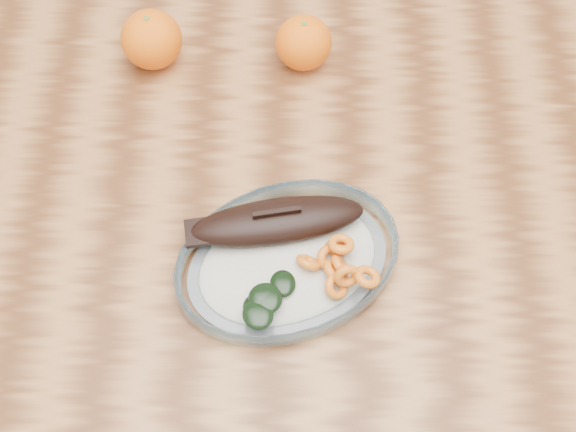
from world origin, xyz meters
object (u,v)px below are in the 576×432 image
at_px(orange_left, 152,39).
at_px(orange_right, 304,43).
at_px(dining_table, 276,243).
at_px(plated_meal, 287,258).

relative_size(orange_left, orange_right, 1.08).
relative_size(dining_table, orange_right, 14.79).
bearing_deg(dining_table, orange_right, 81.52).
distance_m(plated_meal, orange_left, 0.39).
xyz_separation_m(dining_table, orange_right, (0.04, 0.25, 0.14)).
bearing_deg(orange_right, dining_table, -98.48).
height_order(dining_table, plated_meal, plated_meal).
height_order(plated_meal, orange_right, orange_right).
xyz_separation_m(orange_left, orange_right, (0.22, -0.00, -0.00)).
xyz_separation_m(dining_table, orange_left, (-0.18, 0.25, 0.14)).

